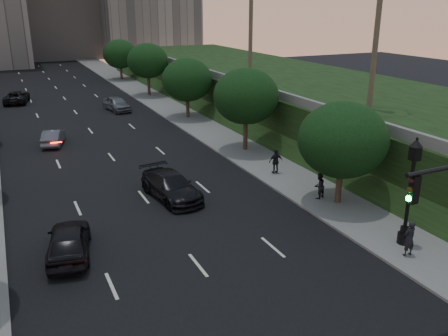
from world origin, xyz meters
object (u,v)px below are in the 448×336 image
pedestrian_b (319,186)px  sedan_far_left (17,97)px  sedan_near_left (69,241)px  pedestrian_a (409,238)px  sedan_near_right (171,186)px  street_lamp (409,197)px  sedan_mid_left (53,137)px  sedan_far_right (117,104)px  pedestrian_c (276,161)px

pedestrian_b → sedan_far_left: bearing=-85.6°
sedan_near_left → pedestrian_a: 16.08m
sedan_near_right → street_lamp: bearing=-59.3°
street_lamp → sedan_far_left: bearing=108.3°
sedan_mid_left → sedan_near_left: bearing=100.9°
sedan_far_left → street_lamp: bearing=119.8°
sedan_far_left → pedestrian_a: bearing=118.7°
sedan_near_left → sedan_far_left: sedan_near_left is taller
sedan_near_right → pedestrian_a: bearing=-64.1°
sedan_mid_left → sedan_near_right: size_ratio=0.75×
sedan_near_right → sedan_far_right: (2.83, 26.62, 0.01)m
pedestrian_c → pedestrian_b: bearing=94.2°
sedan_near_left → pedestrian_a: size_ratio=2.70×
sedan_far_right → pedestrian_b: size_ratio=2.90×
sedan_far_left → pedestrian_c: 38.42m
pedestrian_a → pedestrian_b: bearing=-91.7°
sedan_near_right → pedestrian_b: pedestrian_b is taller
sedan_mid_left → sedan_far_right: (8.05, 11.19, 0.13)m
sedan_near_left → sedan_mid_left: sedan_near_left is taller
sedan_near_right → pedestrian_c: 8.05m
pedestrian_a → pedestrian_c: (0.30, 12.56, -0.01)m
sedan_near_right → pedestrian_b: (8.03, -4.20, 0.17)m
sedan_near_right → pedestrian_c: (8.01, 0.84, 0.23)m
sedan_far_left → sedan_far_right: size_ratio=1.14×
sedan_near_left → pedestrian_b: 14.80m
sedan_near_left → pedestrian_c: size_ratio=2.72×
pedestrian_c → sedan_near_left: bearing=24.5°
sedan_near_right → sedan_far_right: size_ratio=1.16×
street_lamp → sedan_near_left: 16.43m
street_lamp → pedestrian_c: size_ratio=3.21×
street_lamp → pedestrian_a: size_ratio=3.18×
sedan_near_right → pedestrian_c: pedestrian_c is taller
sedan_far_left → pedestrian_a: (14.81, -47.88, 0.29)m
sedan_far_left → sedan_far_right: 13.78m
street_lamp → sedan_near_right: 13.77m
sedan_mid_left → sedan_near_right: (5.22, -15.43, 0.12)m
street_lamp → sedan_far_left: street_lamp is taller
sedan_far_left → pedestrian_a: pedestrian_a is taller
sedan_near_left → pedestrian_c: pedestrian_c is taller
pedestrian_a → pedestrian_b: (0.33, 7.52, -0.07)m
street_lamp → sedan_near_right: (-8.41, 10.74, -1.84)m
street_lamp → sedan_far_left: (-15.52, 46.90, -1.89)m
sedan_far_left → sedan_near_right: bearing=112.6°
street_lamp → pedestrian_a: (-0.71, -0.98, -1.60)m
sedan_far_left → pedestrian_b: (15.14, -40.36, 0.22)m
sedan_near_right → pedestrian_b: 9.06m
sedan_far_left → sedan_far_right: sedan_far_right is taller
street_lamp → sedan_mid_left: 29.57m
pedestrian_b → pedestrian_c: bearing=-105.9°
pedestrian_b → sedan_near_left: bearing=-14.1°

